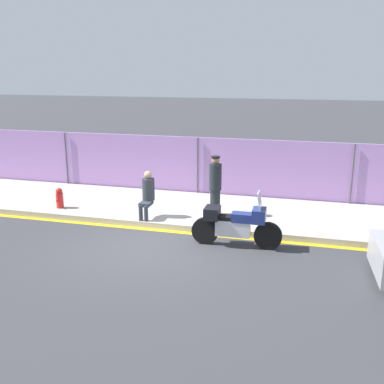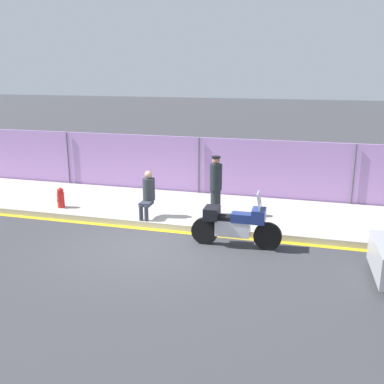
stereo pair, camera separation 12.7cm
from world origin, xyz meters
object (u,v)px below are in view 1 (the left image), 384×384
(person_seated_on_curb, at_px, (148,192))
(fire_hydrant, at_px, (60,198))
(officer_standing, at_px, (215,185))
(motorcycle, at_px, (236,224))

(person_seated_on_curb, relative_size, fire_hydrant, 2.15)
(officer_standing, bearing_deg, motorcycle, -63.61)
(motorcycle, distance_m, fire_hydrant, 5.83)
(motorcycle, xyz_separation_m, officer_standing, (-0.92, 1.85, 0.49))
(motorcycle, relative_size, fire_hydrant, 3.63)
(officer_standing, height_order, person_seated_on_curb, officer_standing)
(motorcycle, bearing_deg, person_seated_on_curb, 155.98)
(fire_hydrant, bearing_deg, person_seated_on_curb, -2.59)
(officer_standing, xyz_separation_m, person_seated_on_curb, (-1.83, -0.70, -0.15))
(motorcycle, bearing_deg, fire_hydrant, 165.98)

